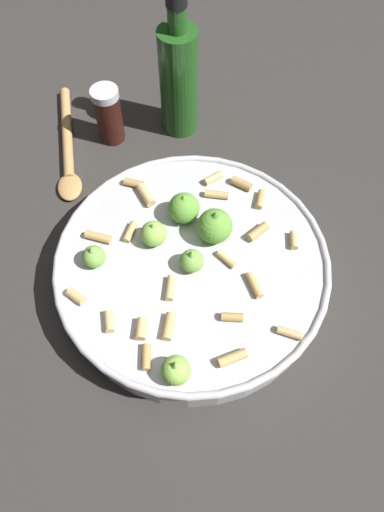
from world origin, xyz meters
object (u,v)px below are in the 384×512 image
Objects in this scene: cooking_pan at (192,267)px; olive_oil_bottle at (179,79)px; wooden_spoon at (68,148)px; pepper_shaker at (109,115)px.

olive_oil_bottle is (0.03, -0.28, 0.06)m from cooking_pan.
pepper_shaker is at bearing -154.13° from wooden_spoon.
cooking_pan is 0.29m from pepper_shaker.
pepper_shaker is at bearing -62.32° from cooking_pan.
olive_oil_bottle is 0.20m from wooden_spoon.
pepper_shaker is 0.40× the size of wooden_spoon.
olive_oil_bottle is at bearing -160.59° from wooden_spoon.
olive_oil_bottle is 0.93× the size of wooden_spoon.
pepper_shaker is 0.12m from olive_oil_bottle.
wooden_spoon is (0.17, 0.06, -0.08)m from olive_oil_bottle.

